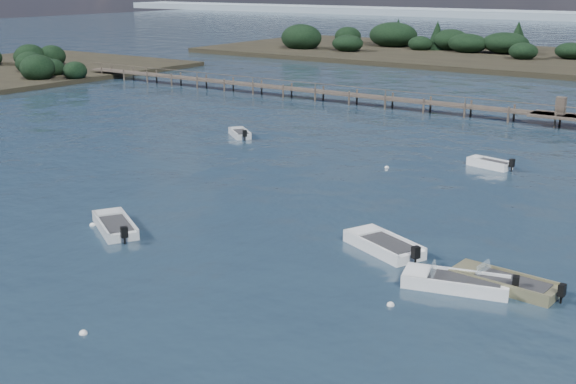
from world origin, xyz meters
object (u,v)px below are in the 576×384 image
Objects in this scene: dinghy_extra_a at (383,247)px; dinghy_mid_grey at (115,227)px; tender_far_white at (489,165)px; dinghy_mid_white_b at (455,284)px; tender_far_grey at (240,135)px; jetty at (319,92)px; dinghy_mid_white_a at (504,284)px.

dinghy_mid_grey is (-13.22, -5.49, -0.00)m from dinghy_extra_a.
dinghy_mid_white_b is (6.01, -21.22, -0.01)m from tender_far_white.
dinghy_extra_a is 5.21m from dinghy_mid_white_b.
dinghy_mid_white_b is at bearing -35.46° from tender_far_grey.
dinghy_mid_white_b is at bearing -74.18° from tender_far_white.
tender_far_white is at bearing 64.03° from dinghy_mid_grey.
jetty is (-26.99, 36.87, 0.82)m from dinghy_extra_a.
tender_far_grey is at bearing 112.39° from dinghy_mid_grey.
tender_far_white is 0.78× the size of dinghy_mid_grey.
tender_far_white reaches higher than dinghy_mid_white_a.
dinghy_mid_white_b is (-1.74, -1.21, 0.01)m from dinghy_mid_white_a.
tender_far_grey is 0.72× the size of dinghy_mid_grey.
dinghy_mid_white_a is 50.58m from jetty.
tender_far_grey is at bearing -77.28° from jetty.
dinghy_mid_grey reaches higher than dinghy_mid_white_a.
tender_far_white is 21.27m from tender_far_grey.
tender_far_white is 0.75× the size of dinghy_extra_a.
dinghy_mid_white_a is at bearing -32.12° from tender_far_grey.
dinghy_mid_grey is (-11.89, -24.41, -0.01)m from tender_far_white.
dinghy_extra_a reaches higher than dinghy_mid_grey.
dinghy_mid_white_a is at bearing 34.81° from dinghy_mid_white_b.
dinghy_mid_white_a is (7.75, -20.02, -0.02)m from tender_far_white.
jetty reaches higher than dinghy_mid_white_b.
tender_far_white is 22.06m from dinghy_mid_white_b.
jetty is at bearing 102.72° from tender_far_grey.
tender_far_white is at bearing 4.98° from tender_far_grey.
tender_far_white is 0.05× the size of jetty.
jetty is at bearing 131.35° from dinghy_mid_white_a.
jetty is (-13.77, 42.36, 0.83)m from dinghy_mid_grey.
jetty reaches higher than tender_far_white.
dinghy_extra_a is 1.45× the size of tender_far_grey.
dinghy_mid_white_b is at bearing 10.10° from dinghy_mid_grey.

